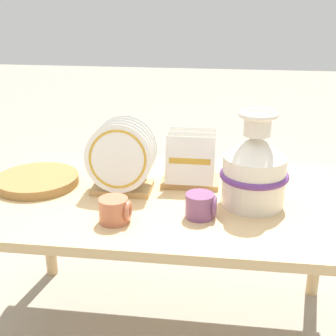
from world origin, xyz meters
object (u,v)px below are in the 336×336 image
Objects in this scene: mug_plum_glaze at (201,206)px; dish_rack_round_plates at (121,162)px; mug_terracotta_glaze at (115,210)px; dish_rack_square_plates at (191,168)px; wicker_charger_stack at (37,180)px; ceramic_vase at (255,168)px.

dish_rack_round_plates is at bearing 150.21° from mug_plum_glaze.
mug_terracotta_glaze is at bearing -82.40° from dish_rack_round_plates.
dish_rack_square_plates is (0.26, 0.11, -0.06)m from dish_rack_round_plates.
mug_terracotta_glaze reaches higher than wicker_charger_stack.
mug_terracotta_glaze is at bearing -165.27° from mug_plum_glaze.
mug_terracotta_glaze and mug_plum_glaze have the same top height.
dish_rack_round_plates is 2.57× the size of mug_terracotta_glaze.
ceramic_vase is 3.22× the size of mug_plum_glaze.
mug_plum_glaze is (-0.18, -0.13, -0.10)m from ceramic_vase.
mug_plum_glaze is (0.28, 0.07, 0.00)m from mug_terracotta_glaze.
dish_rack_square_plates is at bearing 23.12° from dish_rack_round_plates.
ceramic_vase is at bearing -4.76° from wicker_charger_stack.
wicker_charger_stack is (-0.84, 0.07, -0.12)m from ceramic_vase.
dish_rack_round_plates is 0.37m from mug_plum_glaze.
dish_rack_square_plates is 0.69× the size of wicker_charger_stack.
mug_plum_glaze is at bearing -16.48° from wicker_charger_stack.
wicker_charger_stack is at bearing 163.52° from mug_plum_glaze.
dish_rack_round_plates is at bearing 97.60° from mug_terracotta_glaze.
ceramic_vase reaches higher than wicker_charger_stack.
wicker_charger_stack is 3.03× the size of mug_plum_glaze.
dish_rack_round_plates reaches higher than wicker_charger_stack.
dish_rack_square_plates reaches higher than wicker_charger_stack.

